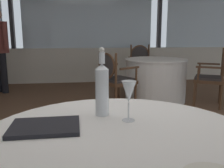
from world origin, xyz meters
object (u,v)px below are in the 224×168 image
(water_bottle, at_px, (102,88))
(dining_chair_0_1, at_px, (215,73))
(wine_glass, at_px, (129,93))
(dining_chair_0_2, at_px, (141,63))
(dining_chair_0_0, at_px, (114,76))
(menu_book, at_px, (45,127))

(water_bottle, relative_size, dining_chair_0_1, 0.38)
(wine_glass, relative_size, dining_chair_0_2, 0.21)
(wine_glass, bearing_deg, dining_chair_0_0, 83.73)
(water_bottle, relative_size, dining_chair_0_0, 0.40)
(dining_chair_0_0, bearing_deg, water_bottle, -130.66)
(water_bottle, bearing_deg, dining_chair_0_1, 50.02)
(water_bottle, height_order, dining_chair_0_0, water_bottle)
(dining_chair_0_0, height_order, dining_chair_0_2, dining_chair_0_2)
(water_bottle, xyz_separation_m, wine_glass, (0.12, -0.11, -0.01))
(menu_book, xyz_separation_m, dining_chair_0_2, (1.50, 4.12, -0.20))
(wine_glass, xyz_separation_m, dining_chair_0_0, (0.28, 2.58, -0.35))
(menu_book, bearing_deg, water_bottle, 30.17)
(water_bottle, bearing_deg, dining_chair_0_2, 72.90)
(menu_book, distance_m, dining_chair_0_0, 2.73)
(dining_chair_0_1, bearing_deg, menu_book, 77.00)
(menu_book, bearing_deg, dining_chair_0_1, 47.53)
(dining_chair_0_2, bearing_deg, wine_glass, -16.35)
(wine_glass, bearing_deg, water_bottle, 138.53)
(dining_chair_0_1, distance_m, dining_chair_0_2, 1.70)
(dining_chair_0_0, height_order, dining_chair_0_1, dining_chair_0_1)
(water_bottle, xyz_separation_m, dining_chair_0_2, (1.22, 3.95, -0.34))
(menu_book, height_order, dining_chair_0_0, dining_chair_0_0)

